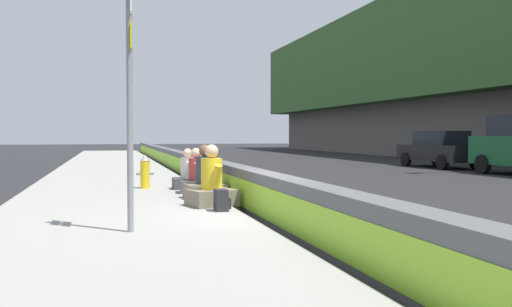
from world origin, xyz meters
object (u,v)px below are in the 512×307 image
object	(u,v)px
fire_hydrant	(145,171)
parked_car_fourth	(440,149)
seated_person_far	(188,176)
route_sign_post	(130,88)
seated_person_foreground	(212,187)
seated_person_middle	(205,181)
seated_person_rear	(196,179)
backpack	(222,200)

from	to	relation	value
fire_hydrant	parked_car_fourth	distance (m)	16.10
fire_hydrant	seated_person_far	distance (m)	1.14
route_sign_post	seated_person_foreground	distance (m)	3.50
route_sign_post	seated_person_middle	distance (m)	4.61
route_sign_post	seated_person_rear	world-z (taller)	route_sign_post
backpack	parked_car_fourth	xyz separation A→B (m)	(12.74, -12.86, 0.53)
seated_person_rear	backpack	size ratio (longest dim) A/B	2.70
seated_person_foreground	backpack	xyz separation A→B (m)	(-0.76, -0.05, -0.18)
seated_person_middle	parked_car_fourth	size ratio (longest dim) A/B	0.26
fire_hydrant	parked_car_fourth	size ratio (longest dim) A/B	0.19
fire_hydrant	seated_person_far	xyz separation A→B (m)	(-0.39, -1.06, -0.12)
seated_person_foreground	backpack	size ratio (longest dim) A/B	3.02
seated_person_foreground	seated_person_middle	bearing A→B (deg)	-4.07
seated_person_foreground	seated_person_middle	xyz separation A→B (m)	(1.33, -0.09, -0.01)
backpack	seated_person_middle	bearing A→B (deg)	-1.29
parked_car_fourth	seated_person_rear	bearing A→B (deg)	126.30
seated_person_far	backpack	bearing A→B (deg)	-179.61
seated_person_middle	parked_car_fourth	distance (m)	16.67
route_sign_post	seated_person_rear	distance (m)	5.71
route_sign_post	fire_hydrant	xyz separation A→B (m)	(6.54, -0.61, -1.62)
fire_hydrant	backpack	world-z (taller)	fire_hydrant
seated_person_rear	parked_car_fourth	size ratio (longest dim) A/B	0.24
seated_person_foreground	seated_person_middle	distance (m)	1.33
seated_person_rear	parked_car_fourth	bearing A→B (deg)	-53.70
backpack	seated_person_rear	bearing A→B (deg)	-0.71
route_sign_post	backpack	distance (m)	3.12
route_sign_post	seated_person_foreground	bearing A→B (deg)	-32.56
seated_person_middle	backpack	distance (m)	2.10
route_sign_post	seated_person_rear	size ratio (longest dim) A/B	3.33
route_sign_post	seated_person_far	distance (m)	6.61
route_sign_post	parked_car_fourth	xyz separation A→B (m)	(14.57, -14.55, -1.35)
seated_person_rear	seated_person_far	world-z (taller)	seated_person_rear
seated_person_foreground	parked_car_fourth	world-z (taller)	parked_car_fourth
seated_person_foreground	route_sign_post	bearing A→B (deg)	147.44
seated_person_middle	parked_car_fourth	world-z (taller)	parked_car_fourth
seated_person_far	route_sign_post	bearing A→B (deg)	164.83
seated_person_middle	seated_person_rear	distance (m)	1.24
seated_person_rear	backpack	distance (m)	3.33
seated_person_foreground	seated_person_far	size ratio (longest dim) A/B	1.16
seated_person_foreground	seated_person_middle	size ratio (longest dim) A/B	1.02
seated_person_foreground	parked_car_fourth	size ratio (longest dim) A/B	0.27
seated_person_far	seated_person_rear	bearing A→B (deg)	-175.95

